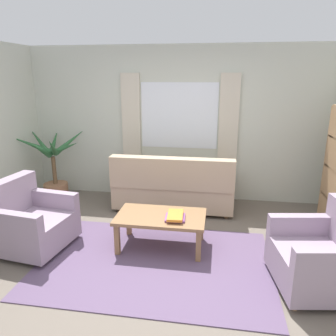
{
  "coord_description": "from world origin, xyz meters",
  "views": [
    {
      "loc": [
        0.68,
        -3.26,
        2.11
      ],
      "look_at": [
        0.05,
        0.7,
        0.96
      ],
      "focal_mm": 34.52,
      "sensor_mm": 36.0,
      "label": 1
    }
  ],
  "objects_px": {
    "couch": "(174,187)",
    "potted_plant": "(53,169)",
    "coffee_table": "(161,219)",
    "book_stack_on_table": "(175,216)",
    "armchair_left": "(29,222)",
    "armchair_right": "(324,256)"
  },
  "relations": [
    {
      "from": "armchair_left",
      "to": "coffee_table",
      "type": "height_order",
      "value": "armchair_left"
    },
    {
      "from": "coffee_table",
      "to": "book_stack_on_table",
      "type": "bearing_deg",
      "value": -19.61
    },
    {
      "from": "armchair_left",
      "to": "coffee_table",
      "type": "relative_size",
      "value": 0.86
    },
    {
      "from": "armchair_left",
      "to": "coffee_table",
      "type": "xyz_separation_m",
      "value": [
        1.62,
        0.26,
        0.03
      ]
    },
    {
      "from": "coffee_table",
      "to": "book_stack_on_table",
      "type": "height_order",
      "value": "book_stack_on_table"
    },
    {
      "from": "couch",
      "to": "potted_plant",
      "type": "bearing_deg",
      "value": -3.26
    },
    {
      "from": "couch",
      "to": "book_stack_on_table",
      "type": "bearing_deg",
      "value": 98.87
    },
    {
      "from": "couch",
      "to": "armchair_right",
      "type": "distance_m",
      "value": 2.53
    },
    {
      "from": "potted_plant",
      "to": "armchair_right",
      "type": "bearing_deg",
      "value": -26.03
    },
    {
      "from": "armchair_right",
      "to": "potted_plant",
      "type": "height_order",
      "value": "potted_plant"
    },
    {
      "from": "couch",
      "to": "potted_plant",
      "type": "relative_size",
      "value": 1.52
    },
    {
      "from": "couch",
      "to": "armchair_left",
      "type": "bearing_deg",
      "value": 43.38
    },
    {
      "from": "couch",
      "to": "coffee_table",
      "type": "height_order",
      "value": "couch"
    },
    {
      "from": "potted_plant",
      "to": "couch",
      "type": "bearing_deg",
      "value": -3.26
    },
    {
      "from": "armchair_left",
      "to": "potted_plant",
      "type": "xyz_separation_m",
      "value": [
        -0.53,
        1.64,
        0.19
      ]
    },
    {
      "from": "book_stack_on_table",
      "to": "potted_plant",
      "type": "bearing_deg",
      "value": 148.29
    },
    {
      "from": "armchair_left",
      "to": "potted_plant",
      "type": "bearing_deg",
      "value": 25.53
    },
    {
      "from": "couch",
      "to": "potted_plant",
      "type": "xyz_separation_m",
      "value": [
        -2.13,
        0.12,
        0.17
      ]
    },
    {
      "from": "book_stack_on_table",
      "to": "armchair_right",
      "type": "bearing_deg",
      "value": -16.5
    },
    {
      "from": "armchair_right",
      "to": "book_stack_on_table",
      "type": "relative_size",
      "value": 2.76
    },
    {
      "from": "coffee_table",
      "to": "couch",
      "type": "bearing_deg",
      "value": 90.76
    },
    {
      "from": "armchair_right",
      "to": "couch",
      "type": "bearing_deg",
      "value": -144.05
    }
  ]
}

